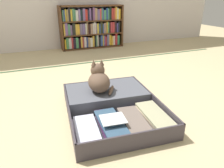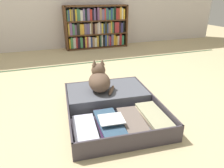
# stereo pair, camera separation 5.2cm
# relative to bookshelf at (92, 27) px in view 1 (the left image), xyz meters

# --- Properties ---
(ground_plane) EXTENTS (10.00, 10.00, 0.00)m
(ground_plane) POSITION_rel_bookshelf_xyz_m (-0.50, -2.26, -0.37)
(ground_plane) COLOR #C8B587
(tatami_border) EXTENTS (4.80, 0.05, 0.00)m
(tatami_border) POSITION_rel_bookshelf_xyz_m (-0.50, -0.89, -0.37)
(tatami_border) COLOR #375031
(tatami_border) RESTS_ON ground_plane
(bookshelf) EXTENTS (1.14, 0.23, 0.75)m
(bookshelf) POSITION_rel_bookshelf_xyz_m (0.00, 0.00, 0.00)
(bookshelf) COLOR #54331E
(bookshelf) RESTS_ON ground_plane
(open_suitcase) EXTENTS (0.79, 0.96, 0.13)m
(open_suitcase) POSITION_rel_bookshelf_xyz_m (-0.51, -2.26, -0.31)
(open_suitcase) COLOR #3D373F
(open_suitcase) RESTS_ON ground_plane
(black_cat) EXTENTS (0.26, 0.29, 0.27)m
(black_cat) POSITION_rel_bookshelf_xyz_m (-0.57, -2.11, -0.14)
(black_cat) COLOR brown
(black_cat) RESTS_ON open_suitcase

